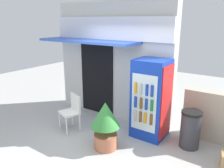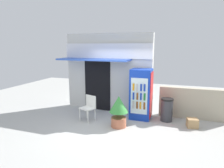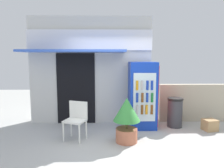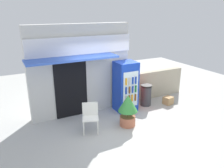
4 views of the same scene
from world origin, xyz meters
TOP-DOWN VIEW (x-y plane):
  - ground at (0.00, 0.00)m, footprint 16.00×16.00m
  - storefront_building at (-0.70, 1.66)m, footprint 3.55×1.08m
  - drink_cooler at (0.76, 1.12)m, footprint 0.74×0.73m
  - plastic_chair at (-0.92, 0.32)m, footprint 0.57×0.53m
  - potted_plant_near_shop at (0.24, 0.11)m, footprint 0.61×0.61m
  - trash_bin at (1.67, 1.14)m, footprint 0.42×0.42m
  - stone_boundary_wall at (2.57, 1.70)m, footprint 2.44×0.23m
  - cardboard_box at (2.50, 0.82)m, footprint 0.38×0.37m

SIDE VIEW (x-z plane):
  - ground at x=0.00m, z-range 0.00..0.00m
  - cardboard_box at x=2.50m, z-range 0.00..0.29m
  - trash_bin at x=1.67m, z-range 0.00..0.81m
  - plastic_chair at x=-0.92m, z-range 0.08..0.96m
  - stone_boundary_wall at x=2.57m, z-range 0.00..1.11m
  - potted_plant_near_shop at x=0.24m, z-range 0.08..1.10m
  - drink_cooler at x=0.76m, z-range 0.00..1.79m
  - storefront_building at x=-0.70m, z-range 0.05..3.10m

